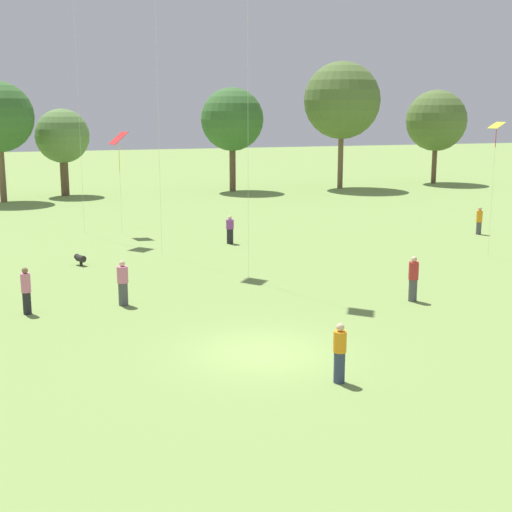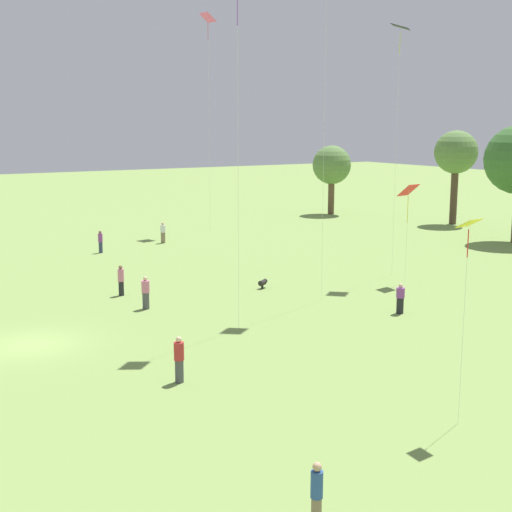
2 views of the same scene
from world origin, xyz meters
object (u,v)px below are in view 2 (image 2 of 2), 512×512
at_px(person_2, 100,242).
at_px(kite_2, 208,25).
at_px(person_3, 400,299).
at_px(person_4, 317,496).
at_px(kite_1, 408,192).
at_px(kite_4, 468,233).
at_px(kite_3, 237,3).
at_px(person_6, 146,293).
at_px(kite_6, 400,36).
at_px(person_8, 163,233).
at_px(person_7, 121,280).
at_px(dog_0, 263,282).
at_px(person_1, 179,360).

distance_m(person_2, kite_2, 23.72).
height_order(person_3, kite_2, kite_2).
bearing_deg(person_2, person_4, 9.56).
relative_size(kite_1, kite_4, 0.90).
xyz_separation_m(kite_1, kite_3, (3.70, -14.61, 9.87)).
distance_m(kite_2, kite_3, 34.72).
xyz_separation_m(person_6, kite_6, (0.23, 17.97, 14.94)).
distance_m(person_8, kite_6, 26.63).
xyz_separation_m(person_6, person_7, (-3.75, -0.06, 0.02)).
bearing_deg(person_3, dog_0, 52.62).
xyz_separation_m(person_2, kite_1, (20.92, 13.44, 5.03)).
distance_m(person_1, person_4, 11.64).
bearing_deg(kite_4, person_4, 57.60).
xyz_separation_m(kite_1, kite_2, (-27.62, -0.05, 13.37)).
distance_m(person_4, person_6, 23.54).
relative_size(person_3, person_8, 0.92).
bearing_deg(person_4, kite_6, 132.51).
xyz_separation_m(person_6, kite_4, (20.17, 3.32, 5.78)).
distance_m(person_3, person_6, 14.13).
xyz_separation_m(person_7, kite_2, (-21.38, 17.10, 18.36)).
distance_m(person_3, kite_2, 38.39).
bearing_deg(person_1, kite_1, -134.40).
relative_size(person_4, kite_3, 0.11).
bearing_deg(person_6, person_8, -154.07).
bearing_deg(person_7, dog_0, -176.75).
height_order(kite_1, kite_6, kite_6).
xyz_separation_m(person_2, dog_0, (17.46, 4.67, -0.53)).
distance_m(person_1, person_2, 30.73).
height_order(person_1, kite_1, kite_1).
bearing_deg(person_1, kite_6, -130.31).
relative_size(person_6, kite_6, 0.11).
xyz_separation_m(person_2, kite_3, (24.63, -1.17, 14.90)).
bearing_deg(kite_6, dog_0, 177.76).
distance_m(person_3, kite_1, 9.35).
distance_m(person_4, dog_0, 27.37).
relative_size(person_7, person_8, 1.03).
distance_m(person_2, person_6, 18.79).
bearing_deg(kite_2, person_4, -169.98).
relative_size(person_1, dog_0, 2.51).
relative_size(person_2, kite_6, 0.11).
bearing_deg(person_1, person_4, 104.20).
bearing_deg(dog_0, kite_3, -67.36).
relative_size(person_8, kite_4, 0.25).
relative_size(person_1, person_3, 1.14).
relative_size(person_3, person_6, 0.90).
bearing_deg(kite_1, person_4, 76.57).
relative_size(person_1, kite_6, 0.12).
bearing_deg(kite_6, person_7, 172.41).
bearing_deg(person_7, person_4, 101.54).
distance_m(person_8, kite_2, 20.33).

